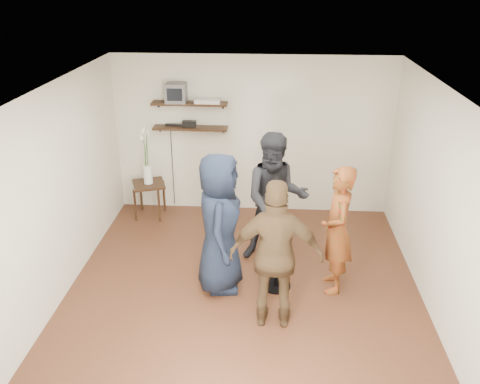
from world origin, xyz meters
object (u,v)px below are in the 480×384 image
Objects in this scene: drinks_table at (278,248)px; crt_monitor at (176,93)px; person_dark at (276,199)px; side_table at (149,189)px; person_brown at (276,256)px; person_navy at (219,224)px; dvd_deck at (208,101)px; person_plaid at (337,230)px; radio at (189,124)px.

crt_monitor is at bearing 126.12° from drinks_table.
person_dark reaches higher than drinks_table.
person_brown is (2.08, -2.66, 0.40)m from side_table.
person_navy is at bearing -177.60° from drinks_table.
dvd_deck reaches higher than side_table.
person_plaid is at bearing -44.86° from person_dark.
person_plaid is 0.92× the size of person_navy.
side_table is at bearing 32.50° from person_navy.
person_navy reaches higher than person_brown.
person_plaid is at bearing 2.96° from drinks_table.
person_dark is at bearing -53.88° from dvd_deck.
person_navy reaches higher than person_plaid.
drinks_table is (1.44, -2.22, -0.95)m from radio.
dvd_deck reaches higher than person_brown.
side_table is 0.35× the size of person_navy.
person_brown reaches higher than person_plaid.
crt_monitor is 0.18× the size of person_navy.
dvd_deck is 3.06m from person_plaid.
person_dark reaches higher than person_navy.
crt_monitor reaches higher than person_brown.
drinks_table is 0.81m from person_dark.
radio is at bearing -138.26° from person_plaid.
dvd_deck is 0.64× the size of side_table.
person_plaid is (2.35, -2.19, -1.18)m from crt_monitor.
crt_monitor reaches higher than person_navy.
radio is 0.35× the size of side_table.
side_table is 0.34× the size of person_dark.
person_brown is (0.70, -0.70, -0.02)m from person_navy.
side_table is (-0.66, -0.29, -1.02)m from radio.
radio reaches higher than side_table.
side_table is at bearing -50.32° from person_brown.
drinks_table is (1.62, -2.22, -1.45)m from crt_monitor.
person_navy is (0.40, -2.25, -0.99)m from dvd_deck.
person_navy is (0.90, -2.25, -1.11)m from crt_monitor.
crt_monitor is 3.11m from drinks_table.
person_plaid is at bearing -89.72° from person_navy.
side_table is (-0.48, -0.29, -1.52)m from crt_monitor.
person_navy is at bearing -79.90° from dvd_deck.
person_plaid is (2.16, -2.19, -0.68)m from radio.
side_table is at bearing 137.28° from drinks_table.
dvd_deck is at bearing 16.34° from side_table.
drinks_table is 0.53× the size of person_plaid.
crt_monitor is 0.18× the size of person_brown.
drinks_table is at bearing -90.00° from person_brown.
radio is (0.18, 0.00, -0.50)m from crt_monitor.
person_plaid is 1.45m from person_navy.
dvd_deck is at bearing -67.72° from person_brown.
radio is 0.25× the size of drinks_table.
person_plaid is at bearing -49.72° from dvd_deck.
person_dark is at bearing -30.42° from side_table.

